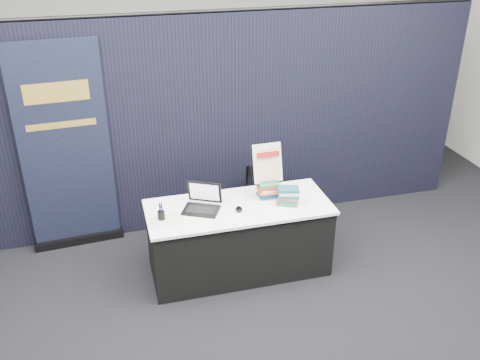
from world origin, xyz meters
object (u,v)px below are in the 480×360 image
pullup_banner (67,161)px  stacking_chair (265,196)px  display_table (239,238)px  laptop (200,204)px  book_stack_tall (268,189)px  book_stack_short (288,196)px  info_sign (268,163)px

pullup_banner → stacking_chair: 2.16m
display_table → laptop: bearing=174.3°
book_stack_tall → book_stack_short: (0.15, -0.18, -0.00)m
info_sign → pullup_banner: 2.08m
display_table → pullup_banner: pullup_banner is taller
book_stack_short → pullup_banner: bearing=153.8°
book_stack_short → info_sign: (-0.15, 0.21, 0.27)m
display_table → laptop: size_ratio=4.44×
display_table → stacking_chair: 0.80m
display_table → stacking_chair: size_ratio=2.21×
book_stack_tall → book_stack_short: book_stack_tall is taller
display_table → stacking_chair: bearing=53.2°
book_stack_tall → info_sign: (0.00, 0.03, 0.27)m
book_stack_tall → pullup_banner: bearing=156.3°
display_table → book_stack_tall: size_ratio=8.71×
info_sign → pullup_banner: pullup_banner is taller
display_table → book_stack_short: book_stack_short is taller
book_stack_short → pullup_banner: (-2.07, 1.02, 0.17)m
stacking_chair → info_sign: bearing=-123.1°
info_sign → stacking_chair: (0.15, 0.50, -0.65)m
info_sign → pullup_banner: (-1.92, 0.81, -0.11)m
book_stack_short → pullup_banner: pullup_banner is taller
book_stack_tall → stacking_chair: 0.67m
info_sign → book_stack_short: bearing=-55.2°
laptop → pullup_banner: size_ratio=0.18×
pullup_banner → stacking_chair: pullup_banner is taller
book_stack_short → display_table: bearing=171.6°
book_stack_tall → display_table: bearing=-162.1°
laptop → info_sign: bearing=35.0°
book_stack_short → info_sign: 0.38m
laptop → book_stack_tall: laptop is taller
laptop → info_sign: 0.77m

